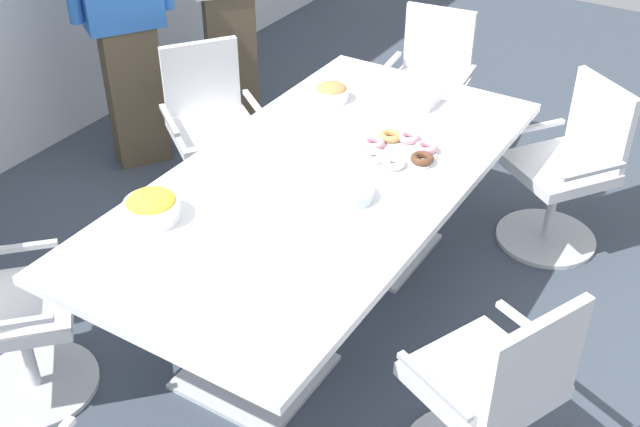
{
  "coord_description": "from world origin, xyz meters",
  "views": [
    {
      "loc": [
        -2.55,
        -1.58,
        2.61
      ],
      "look_at": [
        0.0,
        0.0,
        0.55
      ],
      "focal_mm": 44.72,
      "sensor_mm": 36.0,
      "label": 1
    }
  ],
  "objects_px": {
    "office_chair_3": "(491,400)",
    "office_chair_4": "(566,175)",
    "conference_table": "(320,200)",
    "napkin_pile": "(422,99)",
    "plate_stack": "(350,193)",
    "person_standing_2": "(123,11)",
    "snack_bowl_chips_yellow": "(152,206)",
    "office_chair_1": "(4,319)",
    "donut_platter": "(399,150)",
    "office_chair_0": "(213,135)",
    "snack_bowl_cookies": "(332,92)",
    "office_chair_5": "(427,93)"
  },
  "relations": [
    {
      "from": "office_chair_3",
      "to": "office_chair_4",
      "type": "relative_size",
      "value": 1.0
    },
    {
      "from": "conference_table",
      "to": "napkin_pile",
      "type": "distance_m",
      "value": 0.89
    },
    {
      "from": "conference_table",
      "to": "plate_stack",
      "type": "height_order",
      "value": "plate_stack"
    },
    {
      "from": "person_standing_2",
      "to": "snack_bowl_chips_yellow",
      "type": "height_order",
      "value": "person_standing_2"
    },
    {
      "from": "office_chair_1",
      "to": "office_chair_3",
      "type": "bearing_deg",
      "value": 63.7
    },
    {
      "from": "conference_table",
      "to": "donut_platter",
      "type": "height_order",
      "value": "donut_platter"
    },
    {
      "from": "office_chair_0",
      "to": "napkin_pile",
      "type": "height_order",
      "value": "office_chair_0"
    },
    {
      "from": "office_chair_1",
      "to": "office_chair_3",
      "type": "relative_size",
      "value": 1.0
    },
    {
      "from": "office_chair_1",
      "to": "plate_stack",
      "type": "bearing_deg",
      "value": 91.52
    },
    {
      "from": "conference_table",
      "to": "office_chair_0",
      "type": "xyz_separation_m",
      "value": [
        0.52,
        1.05,
        -0.22
      ]
    },
    {
      "from": "conference_table",
      "to": "person_standing_2",
      "type": "xyz_separation_m",
      "value": [
        0.62,
        1.72,
        0.35
      ]
    },
    {
      "from": "snack_bowl_chips_yellow",
      "to": "person_standing_2",
      "type": "bearing_deg",
      "value": 46.16
    },
    {
      "from": "office_chair_3",
      "to": "office_chair_4",
      "type": "distance_m",
      "value": 1.69
    },
    {
      "from": "office_chair_4",
      "to": "plate_stack",
      "type": "relative_size",
      "value": 4.36
    },
    {
      "from": "snack_bowl_cookies",
      "to": "snack_bowl_chips_yellow",
      "type": "distance_m",
      "value": 1.31
    },
    {
      "from": "snack_bowl_cookies",
      "to": "donut_platter",
      "type": "relative_size",
      "value": 0.48
    },
    {
      "from": "office_chair_4",
      "to": "office_chair_0",
      "type": "bearing_deg",
      "value": 54.83
    },
    {
      "from": "conference_table",
      "to": "snack_bowl_chips_yellow",
      "type": "distance_m",
      "value": 0.78
    },
    {
      "from": "person_standing_2",
      "to": "snack_bowl_chips_yellow",
      "type": "bearing_deg",
      "value": 78.57
    },
    {
      "from": "plate_stack",
      "to": "office_chair_4",
      "type": "bearing_deg",
      "value": -25.99
    },
    {
      "from": "snack_bowl_cookies",
      "to": "napkin_pile",
      "type": "distance_m",
      "value": 0.47
    },
    {
      "from": "conference_table",
      "to": "person_standing_2",
      "type": "distance_m",
      "value": 1.86
    },
    {
      "from": "office_chair_5",
      "to": "snack_bowl_chips_yellow",
      "type": "relative_size",
      "value": 3.99
    },
    {
      "from": "office_chair_4",
      "to": "napkin_pile",
      "type": "bearing_deg",
      "value": 57.29
    },
    {
      "from": "office_chair_4",
      "to": "donut_platter",
      "type": "distance_m",
      "value": 1.07
    },
    {
      "from": "office_chair_3",
      "to": "plate_stack",
      "type": "relative_size",
      "value": 4.36
    },
    {
      "from": "snack_bowl_cookies",
      "to": "office_chair_1",
      "type": "bearing_deg",
      "value": 165.83
    },
    {
      "from": "snack_bowl_cookies",
      "to": "person_standing_2",
      "type": "bearing_deg",
      "value": 92.17
    },
    {
      "from": "plate_stack",
      "to": "napkin_pile",
      "type": "xyz_separation_m",
      "value": [
        0.96,
        0.12,
        0.01
      ]
    },
    {
      "from": "office_chair_3",
      "to": "person_standing_2",
      "type": "distance_m",
      "value": 3.05
    },
    {
      "from": "office_chair_1",
      "to": "donut_platter",
      "type": "height_order",
      "value": "office_chair_1"
    },
    {
      "from": "conference_table",
      "to": "office_chair_0",
      "type": "bearing_deg",
      "value": 63.42
    },
    {
      "from": "office_chair_0",
      "to": "office_chair_4",
      "type": "bearing_deg",
      "value": 145.19
    },
    {
      "from": "person_standing_2",
      "to": "donut_platter",
      "type": "xyz_separation_m",
      "value": [
        -0.27,
        -1.93,
        -0.2
      ]
    },
    {
      "from": "conference_table",
      "to": "office_chair_4",
      "type": "bearing_deg",
      "value": -34.66
    },
    {
      "from": "conference_table",
      "to": "office_chair_4",
      "type": "height_order",
      "value": "office_chair_4"
    },
    {
      "from": "office_chair_3",
      "to": "donut_platter",
      "type": "xyz_separation_m",
      "value": [
        0.87,
        0.85,
        0.36
      ]
    },
    {
      "from": "office_chair_5",
      "to": "plate_stack",
      "type": "relative_size",
      "value": 4.36
    },
    {
      "from": "person_standing_2",
      "to": "plate_stack",
      "type": "bearing_deg",
      "value": 102.24
    },
    {
      "from": "conference_table",
      "to": "office_chair_5",
      "type": "xyz_separation_m",
      "value": [
        1.66,
        0.24,
        -0.22
      ]
    },
    {
      "from": "office_chair_0",
      "to": "person_standing_2",
      "type": "xyz_separation_m",
      "value": [
        0.1,
        0.68,
        0.57
      ]
    },
    {
      "from": "donut_platter",
      "to": "napkin_pile",
      "type": "bearing_deg",
      "value": 14.25
    },
    {
      "from": "snack_bowl_cookies",
      "to": "snack_bowl_chips_yellow",
      "type": "relative_size",
      "value": 0.76
    },
    {
      "from": "person_standing_2",
      "to": "snack_bowl_cookies",
      "type": "height_order",
      "value": "person_standing_2"
    },
    {
      "from": "office_chair_5",
      "to": "donut_platter",
      "type": "distance_m",
      "value": 1.42
    },
    {
      "from": "office_chair_1",
      "to": "person_standing_2",
      "type": "xyz_separation_m",
      "value": [
        1.78,
        0.91,
        0.57
      ]
    },
    {
      "from": "person_standing_2",
      "to": "donut_platter",
      "type": "bearing_deg",
      "value": 114.57
    },
    {
      "from": "person_standing_2",
      "to": "napkin_pile",
      "type": "xyz_separation_m",
      "value": [
        0.25,
        -1.8,
        -0.19
      ]
    },
    {
      "from": "conference_table",
      "to": "office_chair_5",
      "type": "bearing_deg",
      "value": 8.11
    },
    {
      "from": "office_chair_3",
      "to": "snack_bowl_chips_yellow",
      "type": "relative_size",
      "value": 3.99
    }
  ]
}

